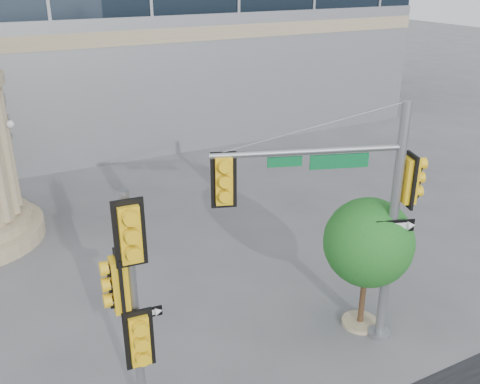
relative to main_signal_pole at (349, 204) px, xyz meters
name	(u,v)px	position (x,y,z in m)	size (l,w,h in m)	color
ground	(290,351)	(-1.18, 0.15, -3.41)	(120.00, 120.00, 0.00)	#545456
main_signal_pole	(349,204)	(0.00, 0.00, 0.00)	(4.10, 1.75, 5.50)	slate
secondary_signal_pole	(131,298)	(-4.71, -0.23, -0.67)	(0.80, 0.64, 4.66)	slate
street_tree	(369,245)	(0.86, 0.22, -1.29)	(2.07, 2.02, 3.22)	tan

